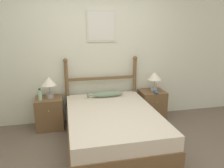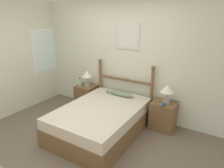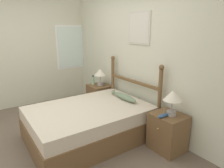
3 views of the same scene
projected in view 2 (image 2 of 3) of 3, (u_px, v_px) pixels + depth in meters
name	position (u px, v px, depth m)	size (l,w,h in m)	color
ground_plane	(74.00, 149.00, 3.45)	(16.00, 16.00, 0.00)	brown
wall_back	(123.00, 59.00, 4.43)	(6.40, 0.08, 2.55)	beige
bed	(101.00, 120.00, 3.86)	(1.36, 1.92, 0.54)	brown
headboard	(124.00, 86.00, 4.47)	(1.38, 0.08, 1.24)	brown
nightstand_left	(87.00, 96.00, 4.96)	(0.47, 0.45, 0.56)	brown
nightstand_right	(163.00, 116.00, 4.00)	(0.47, 0.45, 0.56)	brown
table_lamp_left	(87.00, 75.00, 4.79)	(0.26, 0.26, 0.37)	gray
table_lamp_right	(167.00, 90.00, 3.81)	(0.26, 0.26, 0.37)	gray
bottle	(80.00, 82.00, 4.84)	(0.06, 0.06, 0.21)	#99C699
model_boat	(163.00, 104.00, 3.79)	(0.06, 0.21, 0.19)	#335684
fish_pillow	(120.00, 94.00, 4.29)	(0.66, 0.13, 0.10)	gray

